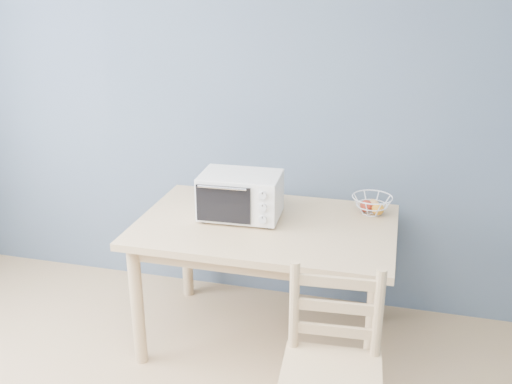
% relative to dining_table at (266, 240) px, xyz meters
% --- Properties ---
extents(dining_table, '(1.40, 0.90, 0.75)m').
position_rel_dining_table_xyz_m(dining_table, '(0.00, 0.00, 0.00)').
color(dining_table, tan).
rests_on(dining_table, ground).
extents(toaster_oven, '(0.45, 0.34, 0.26)m').
position_rel_dining_table_xyz_m(toaster_oven, '(-0.17, 0.04, 0.24)').
color(toaster_oven, silver).
rests_on(toaster_oven, dining_table).
extents(fruit_basket, '(0.28, 0.28, 0.10)m').
position_rel_dining_table_xyz_m(fruit_basket, '(0.55, 0.28, 0.15)').
color(fruit_basket, silver).
rests_on(fruit_basket, dining_table).
extents(dining_chair, '(0.44, 0.44, 0.89)m').
position_rel_dining_table_xyz_m(dining_chair, '(0.48, -0.80, -0.21)').
color(dining_chair, tan).
rests_on(dining_chair, ground).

